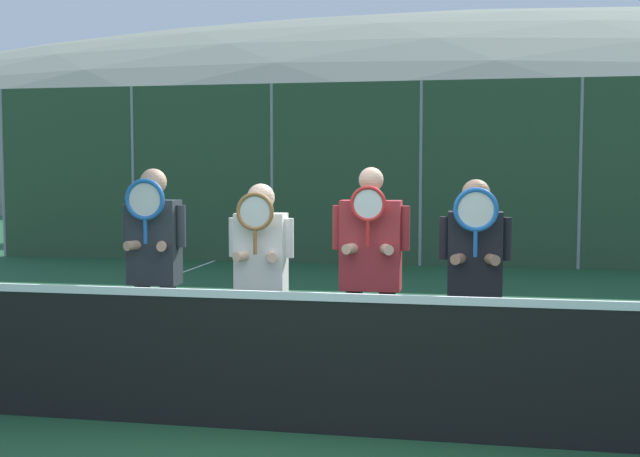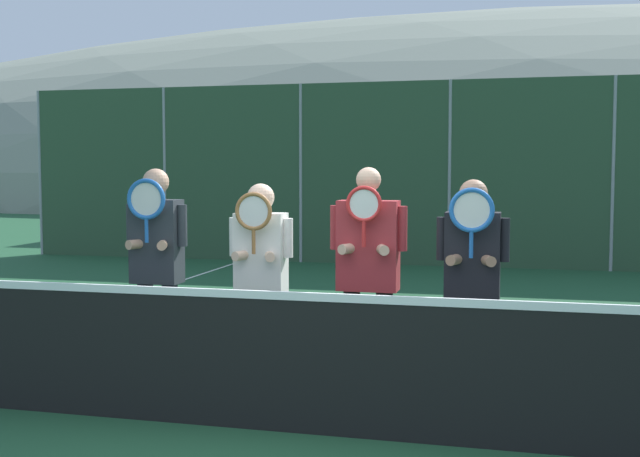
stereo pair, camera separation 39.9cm
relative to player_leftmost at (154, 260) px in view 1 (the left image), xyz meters
name	(u,v)px [view 1 (the left image)]	position (x,y,z in m)	size (l,w,h in m)	color
ground_plane	(329,435)	(1.59, -0.85, -1.07)	(120.00, 120.00, 0.00)	#1E4C2D
hill_distant	(458,193)	(1.59, 54.11, -1.07)	(120.68, 67.04, 23.47)	gray
clubhouse_building	(395,167)	(0.39, 16.46, 0.79)	(13.97, 5.50, 3.68)	#9EA3A8
fence_back	(421,174)	(1.59, 8.91, 0.65)	(17.15, 0.06, 3.44)	gray
tennis_net	(329,362)	(1.59, -0.85, -0.57)	(10.80, 0.09, 1.07)	gray
court_line_left_sideline	(29,327)	(-2.42, 2.15, -1.07)	(0.05, 16.00, 0.01)	white
player_leftmost	(154,260)	(0.00, 0.00, 0.00)	(0.54, 0.34, 1.81)	#232838
player_center_left	(261,269)	(0.87, 0.09, -0.07)	(0.54, 0.34, 1.69)	#232838
player_center_right	(371,265)	(1.77, 0.00, -0.01)	(0.60, 0.34, 1.82)	black
player_rightmost	(475,273)	(2.56, -0.02, -0.05)	(0.54, 0.34, 1.73)	white
car_far_left	(207,208)	(-3.66, 12.10, -0.18)	(4.56, 1.99, 1.73)	slate
car_left_of_center	(422,208)	(1.44, 12.02, -0.13)	(4.16, 2.01, 1.85)	navy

